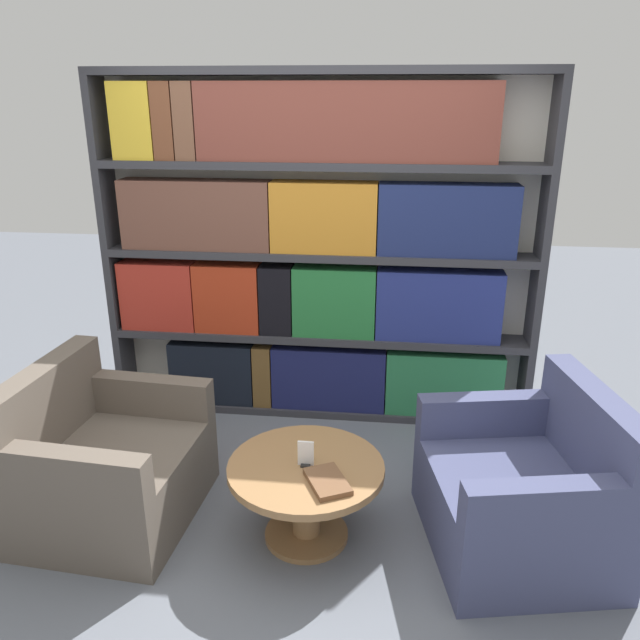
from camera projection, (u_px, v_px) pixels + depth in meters
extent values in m
plane|color=slate|center=(286.00, 545.00, 3.21)|extent=(14.00, 14.00, 0.00)
cube|color=silver|center=(321.00, 250.00, 4.29)|extent=(2.92, 0.05, 2.34)
cube|color=#333338|center=(114.00, 248.00, 4.33)|extent=(0.05, 0.30, 2.34)
cube|color=#333338|center=(539.00, 260.00, 4.02)|extent=(0.05, 0.30, 2.34)
cube|color=#333338|center=(319.00, 406.00, 4.57)|extent=(2.82, 0.30, 0.05)
cube|color=#333338|center=(319.00, 335.00, 4.38)|extent=(2.82, 0.30, 0.05)
cube|color=#333338|center=(319.00, 254.00, 4.18)|extent=(2.82, 0.30, 0.05)
cube|color=#333338|center=(319.00, 165.00, 3.98)|extent=(2.82, 0.30, 0.05)
cube|color=#333338|center=(319.00, 71.00, 3.78)|extent=(2.82, 0.30, 0.05)
cube|color=black|center=(213.00, 371.00, 4.54)|extent=(0.61, 0.20, 0.46)
cube|color=brown|center=(264.00, 373.00, 4.50)|extent=(0.13, 0.20, 0.46)
cube|color=#1A1F4F|center=(329.00, 377.00, 4.45)|extent=(0.80, 0.20, 0.46)
cube|color=#297445|center=(443.00, 382.00, 4.37)|extent=(0.80, 0.20, 0.46)
cube|color=#B52F22|center=(160.00, 295.00, 4.38)|extent=(0.52, 0.20, 0.48)
cube|color=#B13319|center=(228.00, 297.00, 4.33)|extent=(0.45, 0.20, 0.48)
cube|color=black|center=(277.00, 299.00, 4.29)|extent=(0.22, 0.20, 0.48)
cube|color=#267639|center=(334.00, 301.00, 4.25)|extent=(0.56, 0.20, 0.48)
cube|color=navy|center=(438.00, 305.00, 4.18)|extent=(0.83, 0.20, 0.48)
cube|color=brown|center=(197.00, 214.00, 4.15)|extent=(1.00, 0.20, 0.46)
cube|color=orange|center=(324.00, 217.00, 4.06)|extent=(0.69, 0.20, 0.46)
cube|color=navy|center=(447.00, 220.00, 3.98)|extent=(0.88, 0.20, 0.46)
cube|color=gold|center=(135.00, 121.00, 3.99)|extent=(0.27, 0.20, 0.48)
cube|color=brown|center=(166.00, 121.00, 3.97)|extent=(0.13, 0.20, 0.48)
cube|color=brown|center=(187.00, 121.00, 3.95)|extent=(0.13, 0.20, 0.48)
cube|color=brown|center=(345.00, 122.00, 3.84)|extent=(1.86, 0.20, 0.48)
cube|color=brown|center=(115.00, 481.00, 3.37)|extent=(0.90, 0.99, 0.42)
cube|color=brown|center=(45.00, 406.00, 3.28)|extent=(0.21, 0.94, 0.43)
cube|color=brown|center=(78.00, 474.00, 2.87)|extent=(0.70, 0.17, 0.23)
cube|color=brown|center=(154.00, 396.00, 3.62)|extent=(0.70, 0.17, 0.23)
cube|color=#42476B|center=(515.00, 509.00, 3.14)|extent=(1.00, 1.07, 0.42)
cube|color=#42476B|center=(594.00, 433.00, 3.02)|extent=(0.31, 0.94, 0.43)
cube|color=#42476B|center=(481.00, 415.00, 3.41)|extent=(0.70, 0.25, 0.23)
cube|color=#42476B|center=(542.00, 507.00, 2.65)|extent=(0.70, 0.25, 0.23)
cylinder|color=olive|center=(306.00, 504.00, 3.20)|extent=(0.14, 0.14, 0.40)
cylinder|color=olive|center=(306.00, 534.00, 3.26)|extent=(0.44, 0.44, 0.03)
cylinder|color=olive|center=(306.00, 468.00, 3.13)|extent=(0.79, 0.79, 0.04)
cube|color=black|center=(306.00, 464.00, 3.12)|extent=(0.05, 0.06, 0.01)
cube|color=white|center=(306.00, 453.00, 3.10)|extent=(0.08, 0.01, 0.13)
cube|color=brown|center=(327.00, 481.00, 2.96)|extent=(0.26, 0.30, 0.03)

